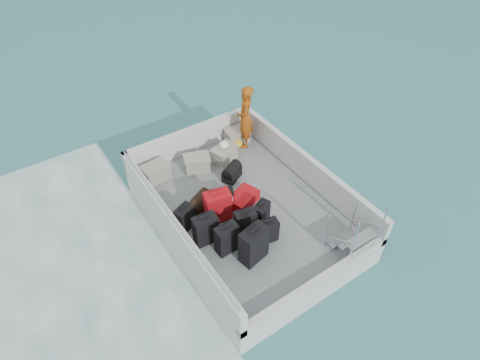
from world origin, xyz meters
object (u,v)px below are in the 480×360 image
(suitcase_4, at_px, (245,223))
(suitcase_8, at_px, (243,199))
(crate_1, at_px, (197,163))
(suitcase_3, at_px, (254,245))
(suitcase_0, at_px, (227,239))
(crate_2, at_px, (224,154))
(suitcase_6, at_px, (268,231))
(suitcase_2, at_px, (185,218))
(suitcase_5, at_px, (218,207))
(crate_0, at_px, (156,172))
(suitcase_7, at_px, (261,214))
(suitcase_1, at_px, (206,230))
(crate_3, at_px, (237,136))
(passenger, at_px, (245,117))

(suitcase_4, height_order, suitcase_8, suitcase_4)
(crate_1, bearing_deg, suitcase_3, -97.93)
(suitcase_0, bearing_deg, crate_2, 56.95)
(suitcase_0, bearing_deg, suitcase_6, -18.23)
(suitcase_2, height_order, suitcase_5, suitcase_5)
(suitcase_0, xyz_separation_m, crate_1, (0.73, 2.50, -0.17))
(suitcase_4, xyz_separation_m, crate_0, (-0.79, 2.59, -0.13))
(suitcase_0, distance_m, suitcase_4, 0.57)
(suitcase_6, bearing_deg, suitcase_7, 81.31)
(suitcase_1, distance_m, suitcase_2, 0.59)
(suitcase_0, distance_m, crate_2, 2.84)
(crate_3, bearing_deg, suitcase_8, -120.57)
(suitcase_6, distance_m, suitcase_8, 1.17)
(suitcase_0, distance_m, crate_3, 3.61)
(suitcase_8, bearing_deg, crate_3, -50.28)
(crate_1, bearing_deg, suitcase_7, -83.39)
(suitcase_4, distance_m, crate_1, 2.35)
(suitcase_6, bearing_deg, suitcase_3, -146.66)
(suitcase_8, bearing_deg, suitcase_1, 91.00)
(suitcase_0, bearing_deg, crate_3, 51.26)
(suitcase_7, bearing_deg, suitcase_2, 128.41)
(suitcase_0, height_order, crate_2, suitcase_0)
(suitcase_5, height_order, suitcase_7, suitcase_5)
(suitcase_2, bearing_deg, suitcase_0, -89.12)
(suitcase_1, bearing_deg, crate_2, 54.92)
(passenger, bearing_deg, crate_1, -48.86)
(suitcase_8, distance_m, crate_0, 2.23)
(crate_1, bearing_deg, crate_2, -5.64)
(suitcase_8, height_order, crate_3, crate_3)
(suitcase_2, height_order, suitcase_3, suitcase_3)
(suitcase_0, bearing_deg, crate_1, 71.93)
(suitcase_6, bearing_deg, suitcase_2, 146.00)
(suitcase_3, height_order, suitcase_8, suitcase_3)
(suitcase_4, bearing_deg, crate_3, 72.68)
(suitcase_1, xyz_separation_m, crate_0, (-0.01, 2.32, -0.17))
(suitcase_8, xyz_separation_m, crate_2, (0.47, 1.52, 0.04))
(suitcase_8, bearing_deg, suitcase_2, 66.45)
(suitcase_1, distance_m, crate_3, 3.43)
(suitcase_1, xyz_separation_m, suitcase_7, (1.23, -0.22, -0.08))
(suitcase_6, xyz_separation_m, crate_0, (-1.07, 3.00, -0.10))
(suitcase_6, height_order, crate_0, suitcase_6)
(suitcase_8, bearing_deg, passenger, -55.48)
(suitcase_3, height_order, passenger, passenger)
(crate_3, bearing_deg, suitcase_3, -119.02)
(crate_3, bearing_deg, suitcase_6, -113.21)
(suitcase_5, distance_m, crate_2, 2.00)
(crate_2, bearing_deg, crate_1, 174.36)
(suitcase_0, xyz_separation_m, suitcase_1, (-0.23, 0.44, 0.01))
(suitcase_7, xyz_separation_m, crate_2, (0.48, 2.21, -0.10))
(suitcase_1, distance_m, suitcase_3, 1.05)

